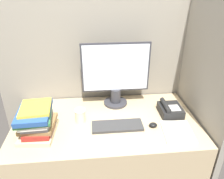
% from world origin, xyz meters
% --- Properties ---
extents(cubicle_panel_rear, '(1.79, 0.04, 1.67)m').
position_xyz_m(cubicle_panel_rear, '(0.00, 0.80, 0.84)').
color(cubicle_panel_rear, gray).
rests_on(cubicle_panel_rear, ground_plane).
extents(cubicle_panel_right, '(0.04, 0.82, 1.67)m').
position_xyz_m(cubicle_panel_right, '(0.73, 0.41, 0.84)').
color(cubicle_panel_right, gray).
rests_on(cubicle_panel_right, ground_plane).
extents(desk, '(1.39, 0.76, 0.74)m').
position_xyz_m(desk, '(0.00, 0.38, 0.37)').
color(desk, tan).
rests_on(desk, ground_plane).
extents(monitor, '(0.55, 0.20, 0.54)m').
position_xyz_m(monitor, '(0.10, 0.63, 1.00)').
color(monitor, '#333338').
rests_on(monitor, desk).
extents(keyboard, '(0.37, 0.14, 0.02)m').
position_xyz_m(keyboard, '(0.08, 0.29, 0.75)').
color(keyboard, '#333333').
rests_on(keyboard, desk).
extents(mouse, '(0.06, 0.05, 0.03)m').
position_xyz_m(mouse, '(0.34, 0.27, 0.75)').
color(mouse, black).
rests_on(mouse, desk).
extents(coffee_cup, '(0.08, 0.08, 0.10)m').
position_xyz_m(coffee_cup, '(-0.19, 0.39, 0.79)').
color(coffee_cup, beige).
rests_on(coffee_cup, desk).
extents(book_stack, '(0.26, 0.31, 0.22)m').
position_xyz_m(book_stack, '(-0.48, 0.28, 0.85)').
color(book_stack, '#C6B78C').
rests_on(book_stack, desk).
extents(desk_telephone, '(0.17, 0.19, 0.10)m').
position_xyz_m(desk_telephone, '(0.52, 0.43, 0.78)').
color(desk_telephone, black).
rests_on(desk_telephone, desk).
extents(paper_pile, '(0.23, 0.27, 0.01)m').
position_xyz_m(paper_pile, '(0.49, 0.19, 0.74)').
color(paper_pile, white).
rests_on(paper_pile, desk).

